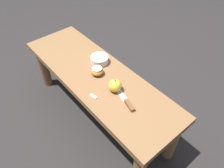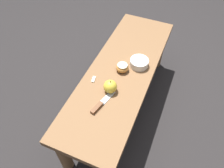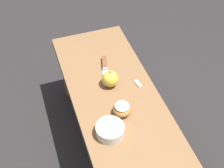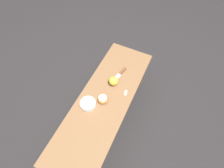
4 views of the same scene
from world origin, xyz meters
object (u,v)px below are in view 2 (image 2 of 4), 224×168
at_px(knife, 100,105).
at_px(apple_cut, 123,67).
at_px(apple_whole, 110,87).
at_px(bowl, 139,63).
at_px(wooden_bench, 121,78).

relative_size(knife, apple_cut, 2.47).
height_order(knife, apple_whole, apple_whole).
bearing_deg(apple_whole, apple_cut, -1.47).
distance_m(apple_whole, bowl, 0.28).
distance_m(wooden_bench, apple_cut, 0.11).
bearing_deg(wooden_bench, knife, 177.69).
height_order(wooden_bench, knife, knife).
distance_m(apple_cut, bowl, 0.12).
xyz_separation_m(wooden_bench, bowl, (0.09, -0.09, 0.10)).
bearing_deg(knife, wooden_bench, 11.83).
height_order(apple_whole, bowl, apple_whole).
distance_m(knife, apple_whole, 0.13).
xyz_separation_m(knife, apple_cut, (0.31, -0.02, 0.02)).
xyz_separation_m(wooden_bench, apple_whole, (-0.18, -0.00, 0.12)).
relative_size(apple_whole, bowl, 0.75).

